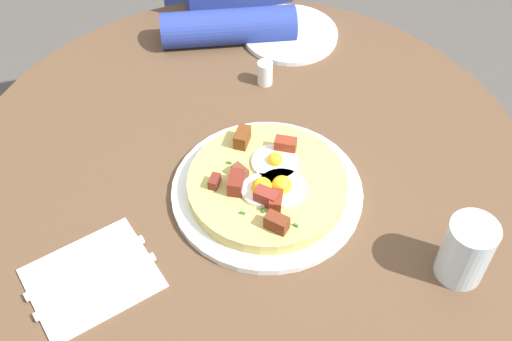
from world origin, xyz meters
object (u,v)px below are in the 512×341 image
at_px(dining_table, 247,229).
at_px(pizza_plate, 267,192).
at_px(bread_plate, 290,34).
at_px(fork, 97,286).
at_px(breakfast_pizza, 267,184).
at_px(person_seated, 224,51).
at_px(knife, 86,267).
at_px(salt_shaker, 265,73).
at_px(water_glass, 466,251).

bearing_deg(dining_table, pizza_plate, 11.66).
xyz_separation_m(dining_table, bread_plate, (-0.30, 0.18, 0.18)).
height_order(pizza_plate, fork, pizza_plate).
bearing_deg(bread_plate, breakfast_pizza, -24.19).
height_order(person_seated, fork, person_seated).
bearing_deg(dining_table, knife, -64.98).
xyz_separation_m(pizza_plate, knife, (0.06, -0.29, 0.00)).
xyz_separation_m(bread_plate, fork, (0.46, -0.44, 0.00)).
bearing_deg(knife, breakfast_pizza, -4.96).
height_order(dining_table, bread_plate, bread_plate).
xyz_separation_m(dining_table, salt_shaker, (-0.18, 0.09, 0.20)).
relative_size(pizza_plate, breakfast_pizza, 1.21).
distance_m(dining_table, pizza_plate, 0.20).
relative_size(bread_plate, fork, 1.04).
relative_size(person_seated, bread_plate, 6.04).
distance_m(fork, water_glass, 0.51).
distance_m(dining_table, fork, 0.36).
relative_size(fork, salt_shaker, 3.94).
height_order(breakfast_pizza, water_glass, water_glass).
bearing_deg(fork, bread_plate, 30.09).
xyz_separation_m(dining_table, breakfast_pizza, (0.07, 0.01, 0.21)).
height_order(breakfast_pizza, knife, breakfast_pizza).
distance_m(water_glass, salt_shaker, 0.49).
bearing_deg(breakfast_pizza, dining_table, -168.90).
distance_m(fork, salt_shaker, 0.49).
bearing_deg(bread_plate, person_seated, -167.38).
relative_size(pizza_plate, fork, 1.66).
xyz_separation_m(pizza_plate, water_glass, (0.21, 0.22, 0.05)).
distance_m(dining_table, salt_shaker, 0.29).
xyz_separation_m(dining_table, water_glass, (0.28, 0.23, 0.23)).
xyz_separation_m(bread_plate, knife, (0.43, -0.45, 0.00)).
height_order(fork, knife, same).
relative_size(dining_table, person_seated, 0.84).
distance_m(pizza_plate, water_glass, 0.31).
xyz_separation_m(person_seated, fork, (0.76, -0.38, 0.25)).
height_order(dining_table, fork, fork).
relative_size(person_seated, water_glass, 10.96).
bearing_deg(fork, knife, 90.00).
relative_size(person_seated, knife, 6.31).
bearing_deg(salt_shaker, breakfast_pizza, -16.94).
relative_size(knife, water_glass, 1.74).
bearing_deg(person_seated, knife, -28.19).
relative_size(bread_plate, water_glass, 1.82).
bearing_deg(water_glass, knife, -107.27).
bearing_deg(breakfast_pizza, bread_plate, 155.81).
xyz_separation_m(water_glass, salt_shaker, (-0.47, -0.14, -0.03)).
distance_m(pizza_plate, bread_plate, 0.41).
height_order(pizza_plate, water_glass, water_glass).
relative_size(water_glass, salt_shaker, 2.26).
height_order(dining_table, breakfast_pizza, breakfast_pizza).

